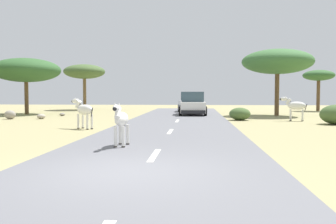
# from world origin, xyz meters

# --- Properties ---
(ground_plane) EXTENTS (90.00, 90.00, 0.00)m
(ground_plane) POSITION_xyz_m (0.00, 0.00, 0.00)
(ground_plane) COLOR #998E60
(road) EXTENTS (6.00, 64.00, 0.05)m
(road) POSITION_xyz_m (0.42, 0.00, 0.03)
(road) COLOR slate
(road) RESTS_ON ground_plane
(lane_markings) EXTENTS (0.16, 56.00, 0.01)m
(lane_markings) POSITION_xyz_m (0.42, -1.00, 0.05)
(lane_markings) COLOR silver
(lane_markings) RESTS_ON road
(zebra_0) EXTENTS (0.41, 1.45, 1.36)m
(zebra_0) POSITION_xyz_m (-0.79, 3.55, 0.86)
(zebra_0) COLOR silver
(zebra_0) RESTS_ON road
(zebra_1) EXTENTS (1.55, 0.76, 1.52)m
(zebra_1) POSITION_xyz_m (7.51, 15.23, 0.90)
(zebra_1) COLOR silver
(zebra_1) RESTS_ON ground_plane
(zebra_3) EXTENTS (1.39, 1.09, 1.49)m
(zebra_3) POSITION_xyz_m (-3.77, 9.37, 0.89)
(zebra_3) COLOR silver
(zebra_3) RESTS_ON ground_plane
(car_0) EXTENTS (2.25, 4.45, 1.74)m
(car_0) POSITION_xyz_m (1.08, 25.70, 0.85)
(car_0) COLOR silver
(car_0) RESTS_ON road
(car_1) EXTENTS (2.12, 4.39, 1.74)m
(car_1) POSITION_xyz_m (1.25, 20.51, 0.85)
(car_1) COLOR white
(car_1) RESTS_ON road
(tree_3) EXTENTS (5.24, 5.24, 4.94)m
(tree_3) POSITION_xyz_m (7.54, 20.44, 4.01)
(tree_3) COLOR brown
(tree_3) RESTS_ON ground_plane
(tree_4) EXTENTS (5.41, 5.41, 4.45)m
(tree_4) POSITION_xyz_m (-11.99, 20.86, 3.50)
(tree_4) COLOR brown
(tree_4) RESTS_ON ground_plane
(tree_5) EXTENTS (4.14, 4.14, 4.58)m
(tree_5) POSITION_xyz_m (-9.72, 28.92, 3.83)
(tree_5) COLOR brown
(tree_5) RESTS_ON ground_plane
(tree_7) EXTENTS (2.89, 2.89, 3.87)m
(tree_7) POSITION_xyz_m (13.01, 28.09, 3.30)
(tree_7) COLOR brown
(tree_7) RESTS_ON ground_plane
(bush_3) EXTENTS (1.31, 1.18, 0.79)m
(bush_3) POSITION_xyz_m (4.23, 15.52, 0.39)
(bush_3) COLOR #425B2D
(bush_3) RESTS_ON ground_plane
(rock_0) EXTENTS (0.73, 0.54, 0.57)m
(rock_0) POSITION_xyz_m (-10.52, 15.40, 0.28)
(rock_0) COLOR gray
(rock_0) RESTS_ON ground_plane
(rock_1) EXTENTS (0.54, 0.52, 0.33)m
(rock_1) POSITION_xyz_m (-8.60, 15.76, 0.16)
(rock_1) COLOR #A89E8C
(rock_1) RESTS_ON ground_plane
(rock_3) EXTENTS (0.43, 0.32, 0.23)m
(rock_3) POSITION_xyz_m (-8.37, 18.96, 0.11)
(rock_3) COLOR gray
(rock_3) RESTS_ON ground_plane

